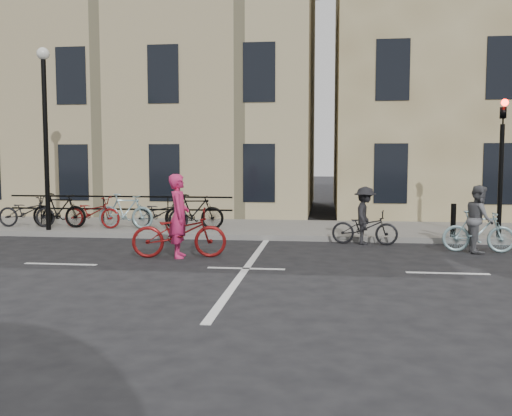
# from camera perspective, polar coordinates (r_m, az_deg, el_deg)

# --- Properties ---
(ground) EXTENTS (120.00, 120.00, 0.00)m
(ground) POSITION_cam_1_polar(r_m,az_deg,el_deg) (11.74, -1.00, -6.09)
(ground) COLOR black
(ground) RESTS_ON ground
(sidewalk) EXTENTS (46.00, 4.00, 0.15)m
(sidewalk) POSITION_cam_1_polar(r_m,az_deg,el_deg) (18.42, -10.79, -1.89)
(sidewalk) COLOR slate
(sidewalk) RESTS_ON ground
(building_east) EXTENTS (14.00, 10.00, 12.00)m
(building_east) POSITION_cam_1_polar(r_m,az_deg,el_deg) (25.80, 24.24, 13.25)
(building_east) COLOR #96855B
(building_east) RESTS_ON sidewalk
(building_west) EXTENTS (20.00, 10.00, 10.00)m
(building_west) POSITION_cam_1_polar(r_m,az_deg,el_deg) (26.77, -16.72, 11.00)
(building_west) COLOR tan
(building_west) RESTS_ON sidewalk
(traffic_light) EXTENTS (0.18, 0.30, 3.90)m
(traffic_light) POSITION_cam_1_polar(r_m,az_deg,el_deg) (16.41, 23.36, 5.28)
(traffic_light) COLOR black
(traffic_light) RESTS_ON sidewalk
(lamp_post) EXTENTS (0.36, 0.36, 5.28)m
(lamp_post) POSITION_cam_1_polar(r_m,az_deg,el_deg) (17.80, -20.35, 8.66)
(lamp_post) COLOR black
(lamp_post) RESTS_ON sidewalk
(bollard_east) EXTENTS (0.14, 0.14, 0.90)m
(bollard_east) POSITION_cam_1_polar(r_m,az_deg,el_deg) (16.11, 19.12, -1.18)
(bollard_east) COLOR black
(bollard_east) RESTS_ON sidewalk
(parked_bikes) EXTENTS (7.25, 1.23, 1.05)m
(parked_bikes) POSITION_cam_1_polar(r_m,az_deg,el_deg) (17.76, -14.58, -0.36)
(parked_bikes) COLOR black
(parked_bikes) RESTS_ON sidewalk
(cyclist_pink) EXTENTS (2.24, 1.12, 1.90)m
(cyclist_pink) POSITION_cam_1_polar(r_m,az_deg,el_deg) (13.07, -7.70, -2.06)
(cyclist_pink) COLOR maroon
(cyclist_pink) RESTS_ON ground
(cyclist_grey) EXTENTS (1.71, 0.83, 1.62)m
(cyclist_grey) POSITION_cam_1_polar(r_m,az_deg,el_deg) (14.65, 21.40, -1.62)
(cyclist_grey) COLOR #83A6AC
(cyclist_grey) RESTS_ON ground
(cyclist_dark) EXTENTS (1.77, 1.05, 1.52)m
(cyclist_dark) POSITION_cam_1_polar(r_m,az_deg,el_deg) (15.19, 10.82, -1.36)
(cyclist_dark) COLOR black
(cyclist_dark) RESTS_ON ground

